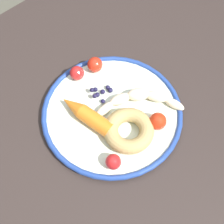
# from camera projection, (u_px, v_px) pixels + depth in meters

# --- Properties ---
(ground_plane) EXTENTS (6.00, 6.00, 0.00)m
(ground_plane) POSITION_uv_depth(u_px,v_px,m) (113.00, 208.00, 1.34)
(ground_plane) COLOR #525043
(dining_table) EXTENTS (1.15, 0.97, 0.74)m
(dining_table) POSITION_uv_depth(u_px,v_px,m) (114.00, 147.00, 0.76)
(dining_table) COLOR #2F2522
(dining_table) RESTS_ON ground_plane
(plate) EXTENTS (0.32, 0.32, 0.02)m
(plate) POSITION_uv_depth(u_px,v_px,m) (112.00, 113.00, 0.71)
(plate) COLOR silver
(plate) RESTS_ON dining_table
(banana) EXTENTS (0.16, 0.14, 0.03)m
(banana) POSITION_uv_depth(u_px,v_px,m) (139.00, 99.00, 0.71)
(banana) COLOR #F6E1BB
(banana) RESTS_ON plate
(carrot_orange) EXTENTS (0.06, 0.14, 0.03)m
(carrot_orange) POSITION_uv_depth(u_px,v_px,m) (86.00, 115.00, 0.68)
(carrot_orange) COLOR orange
(carrot_orange) RESTS_ON plate
(donut) EXTENTS (0.11, 0.11, 0.03)m
(donut) POSITION_uv_depth(u_px,v_px,m) (129.00, 130.00, 0.67)
(donut) COLOR tan
(donut) RESTS_ON plate
(blueberry_pile) EXTENTS (0.05, 0.05, 0.02)m
(blueberry_pile) POSITION_uv_depth(u_px,v_px,m) (101.00, 92.00, 0.73)
(blueberry_pile) COLOR #191638
(blueberry_pile) RESTS_ON plate
(tomato_near) EXTENTS (0.04, 0.04, 0.04)m
(tomato_near) POSITION_uv_depth(u_px,v_px,m) (95.00, 65.00, 0.75)
(tomato_near) COLOR red
(tomato_near) RESTS_ON plate
(tomato_mid) EXTENTS (0.03, 0.03, 0.03)m
(tomato_mid) POSITION_uv_depth(u_px,v_px,m) (113.00, 162.00, 0.63)
(tomato_mid) COLOR red
(tomato_mid) RESTS_ON plate
(tomato_far) EXTENTS (0.03, 0.03, 0.03)m
(tomato_far) POSITION_uv_depth(u_px,v_px,m) (77.00, 73.00, 0.74)
(tomato_far) COLOR red
(tomato_far) RESTS_ON plate
(tomato_extra) EXTENTS (0.04, 0.04, 0.04)m
(tomato_extra) POSITION_uv_depth(u_px,v_px,m) (158.00, 121.00, 0.67)
(tomato_extra) COLOR red
(tomato_extra) RESTS_ON plate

